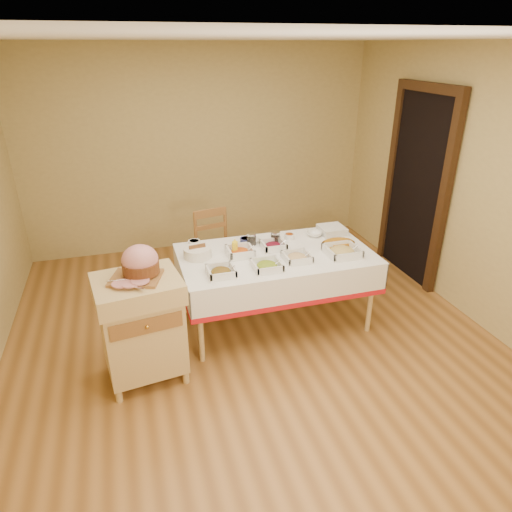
{
  "coord_description": "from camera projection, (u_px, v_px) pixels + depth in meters",
  "views": [
    {
      "loc": [
        -1.01,
        -3.41,
        2.57
      ],
      "look_at": [
        0.07,
        0.2,
        0.8
      ],
      "focal_mm": 32.0,
      "sensor_mm": 36.0,
      "label": 1
    }
  ],
  "objects": [
    {
      "name": "serving_dish_d",
      "position": [
        342.0,
        251.0,
        4.28
      ],
      "size": [
        0.3,
        0.3,
        0.11
      ],
      "color": "white",
      "rests_on": "dining_table"
    },
    {
      "name": "preserve_jar_left",
      "position": [
        251.0,
        240.0,
        4.48
      ],
      "size": [
        0.1,
        0.1,
        0.12
      ],
      "color": "silver",
      "rests_on": "dining_table"
    },
    {
      "name": "serving_dish_c",
      "position": [
        297.0,
        257.0,
        4.17
      ],
      "size": [
        0.24,
        0.24,
        0.1
      ],
      "color": "white",
      "rests_on": "dining_table"
    },
    {
      "name": "serving_dish_a",
      "position": [
        221.0,
        271.0,
        3.91
      ],
      "size": [
        0.24,
        0.23,
        0.1
      ],
      "color": "white",
      "rests_on": "dining_table"
    },
    {
      "name": "plate_stack",
      "position": [
        332.0,
        230.0,
        4.76
      ],
      "size": [
        0.25,
        0.25,
        0.08
      ],
      "color": "white",
      "rests_on": "dining_table"
    },
    {
      "name": "brass_platter",
      "position": [
        338.0,
        244.0,
        4.48
      ],
      "size": [
        0.34,
        0.24,
        0.04
      ],
      "color": "gold",
      "rests_on": "dining_table"
    },
    {
      "name": "small_bowl_right",
      "position": [
        289.0,
        236.0,
        4.63
      ],
      "size": [
        0.1,
        0.1,
        0.05
      ],
      "color": "white",
      "rests_on": "dining_table"
    },
    {
      "name": "bowl_small_imported",
      "position": [
        315.0,
        234.0,
        4.7
      ],
      "size": [
        0.17,
        0.17,
        0.05
      ],
      "primitive_type": "imported",
      "rotation": [
        0.0,
        0.0,
        0.1
      ],
      "color": "white",
      "rests_on": "dining_table"
    },
    {
      "name": "serving_dish_b",
      "position": [
        267.0,
        265.0,
        4.01
      ],
      "size": [
        0.25,
        0.25,
        0.1
      ],
      "color": "white",
      "rests_on": "dining_table"
    },
    {
      "name": "dining_chair",
      "position": [
        216.0,
        251.0,
        5.06
      ],
      "size": [
        0.48,
        0.46,
        0.92
      ],
      "color": "olive",
      "rests_on": "ground"
    },
    {
      "name": "small_bowl_left",
      "position": [
        194.0,
        243.0,
        4.47
      ],
      "size": [
        0.12,
        0.12,
        0.05
      ],
      "color": "white",
      "rests_on": "dining_table"
    },
    {
      "name": "ham_on_board",
      "position": [
        140.0,
        264.0,
        3.48
      ],
      "size": [
        0.4,
        0.38,
        0.26
      ],
      "color": "olive",
      "rests_on": "butcher_cart"
    },
    {
      "name": "bread_basket",
      "position": [
        198.0,
        252.0,
        4.22
      ],
      "size": [
        0.26,
        0.26,
        0.11
      ],
      "color": "white",
      "rests_on": "dining_table"
    },
    {
      "name": "butcher_cart",
      "position": [
        142.0,
        323.0,
        3.66
      ],
      "size": [
        0.72,
        0.63,
        0.93
      ],
      "color": "tan",
      "rests_on": "ground"
    },
    {
      "name": "small_bowl_mid",
      "position": [
        246.0,
        240.0,
        4.54
      ],
      "size": [
        0.12,
        0.12,
        0.05
      ],
      "color": "navy",
      "rests_on": "dining_table"
    },
    {
      "name": "serving_dish_f",
      "position": [
        273.0,
        245.0,
        4.41
      ],
      "size": [
        0.23,
        0.22,
        0.11
      ],
      "color": "white",
      "rests_on": "dining_table"
    },
    {
      "name": "mustard_bottle",
      "position": [
        235.0,
        248.0,
        4.25
      ],
      "size": [
        0.05,
        0.05,
        0.17
      ],
      "color": "yellow",
      "rests_on": "dining_table"
    },
    {
      "name": "bowl_white_imported",
      "position": [
        253.0,
        241.0,
        4.55
      ],
      "size": [
        0.17,
        0.17,
        0.03
      ],
      "primitive_type": "imported",
      "rotation": [
        0.0,
        0.0,
        0.35
      ],
      "color": "white",
      "rests_on": "dining_table"
    },
    {
      "name": "dining_table",
      "position": [
        275.0,
        268.0,
        4.39
      ],
      "size": [
        1.82,
        1.02,
        0.76
      ],
      "color": "tan",
      "rests_on": "ground"
    },
    {
      "name": "serving_dish_e",
      "position": [
        240.0,
        252.0,
        4.27
      ],
      "size": [
        0.25,
        0.24,
        0.11
      ],
      "color": "white",
      "rests_on": "dining_table"
    },
    {
      "name": "preserve_jar_right",
      "position": [
        275.0,
        238.0,
        4.52
      ],
      "size": [
        0.1,
        0.1,
        0.12
      ],
      "color": "silver",
      "rests_on": "dining_table"
    },
    {
      "name": "doorway",
      "position": [
        417.0,
        184.0,
        5.19
      ],
      "size": [
        0.09,
        1.1,
        2.2
      ],
      "color": "black",
      "rests_on": "ground"
    },
    {
      "name": "room_shell",
      "position": [
        254.0,
        213.0,
        3.76
      ],
      "size": [
        5.0,
        5.0,
        5.0
      ],
      "color": "#99652F",
      "rests_on": "ground"
    }
  ]
}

